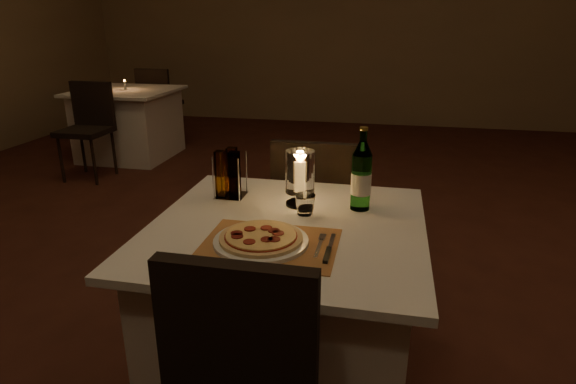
% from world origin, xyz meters
% --- Properties ---
extents(floor, '(8.00, 10.00, 0.02)m').
position_xyz_m(floor, '(0.00, 0.00, -0.01)').
color(floor, '#471F17').
rests_on(floor, ground).
extents(wall_back, '(8.00, 0.02, 3.00)m').
position_xyz_m(wall_back, '(0.00, 5.01, 1.50)').
color(wall_back, '#8E7452').
rests_on(wall_back, ground).
extents(main_table, '(1.00, 1.00, 0.74)m').
position_xyz_m(main_table, '(0.08, -0.51, 0.37)').
color(main_table, silver).
rests_on(main_table, ground).
extents(chair_far, '(0.42, 0.42, 0.90)m').
position_xyz_m(chair_far, '(0.08, 0.20, 0.55)').
color(chair_far, black).
rests_on(chair_far, ground).
extents(placemat, '(0.45, 0.34, 0.00)m').
position_xyz_m(placemat, '(0.06, -0.69, 0.74)').
color(placemat, '#A66A39').
rests_on(placemat, main_table).
extents(plate, '(0.32, 0.32, 0.01)m').
position_xyz_m(plate, '(0.03, -0.69, 0.75)').
color(plate, white).
rests_on(plate, placemat).
extents(pizza, '(0.28, 0.28, 0.02)m').
position_xyz_m(pizza, '(0.03, -0.69, 0.77)').
color(pizza, '#D8B77F').
rests_on(pizza, plate).
extents(fork, '(0.02, 0.18, 0.00)m').
position_xyz_m(fork, '(0.22, -0.66, 0.75)').
color(fork, silver).
rests_on(fork, placemat).
extents(knife, '(0.02, 0.22, 0.01)m').
position_xyz_m(knife, '(0.26, -0.72, 0.75)').
color(knife, black).
rests_on(knife, placemat).
extents(tumbler, '(0.08, 0.08, 0.08)m').
position_xyz_m(tumbler, '(0.13, -0.40, 0.78)').
color(tumbler, white).
rests_on(tumbler, main_table).
extents(water_bottle, '(0.08, 0.08, 0.33)m').
position_xyz_m(water_bottle, '(0.33, -0.30, 0.87)').
color(water_bottle, '#60B260').
rests_on(water_bottle, main_table).
extents(hurricane_candle, '(0.12, 0.12, 0.23)m').
position_xyz_m(hurricane_candle, '(0.09, -0.31, 0.87)').
color(hurricane_candle, white).
rests_on(hurricane_candle, main_table).
extents(cruet_caddy, '(0.12, 0.12, 0.21)m').
position_xyz_m(cruet_caddy, '(-0.22, -0.28, 0.84)').
color(cruet_caddy, white).
rests_on(cruet_caddy, main_table).
extents(neighbor_table_left, '(1.00, 1.00, 0.74)m').
position_xyz_m(neighbor_table_left, '(-2.37, 2.64, 0.37)').
color(neighbor_table_left, silver).
rests_on(neighbor_table_left, ground).
extents(neighbor_chair_la, '(0.42, 0.42, 0.90)m').
position_xyz_m(neighbor_chair_la, '(-2.37, 1.92, 0.55)').
color(neighbor_chair_la, black).
rests_on(neighbor_chair_la, ground).
extents(neighbor_chair_lb, '(0.42, 0.42, 0.90)m').
position_xyz_m(neighbor_chair_lb, '(-2.37, 3.35, 0.55)').
color(neighbor_chair_lb, black).
rests_on(neighbor_chair_lb, ground).
extents(neighbor_candle_left, '(0.03, 0.03, 0.11)m').
position_xyz_m(neighbor_candle_left, '(-2.37, 2.64, 0.79)').
color(neighbor_candle_left, white).
rests_on(neighbor_candle_left, neighbor_table_left).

